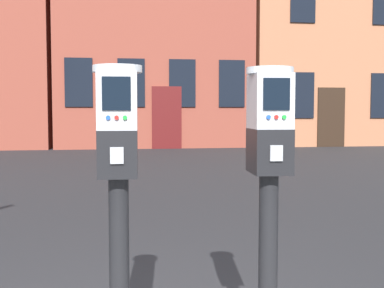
% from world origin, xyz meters
% --- Properties ---
extents(parking_meter_near_kerb, '(0.23, 0.26, 1.37)m').
position_xyz_m(parking_meter_near_kerb, '(-0.10, -0.13, 1.09)').
color(parking_meter_near_kerb, black).
rests_on(parking_meter_near_kerb, sidewalk_slab).
extents(parking_meter_twin_adjacent, '(0.23, 0.26, 1.37)m').
position_xyz_m(parking_meter_twin_adjacent, '(0.59, -0.13, 1.09)').
color(parking_meter_twin_adjacent, black).
rests_on(parking_meter_twin_adjacent, sidewalk_slab).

